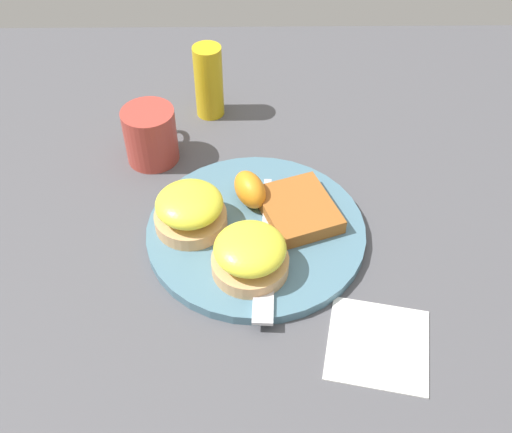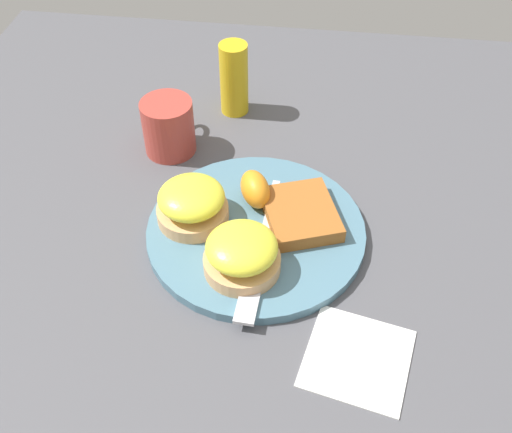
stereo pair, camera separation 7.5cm
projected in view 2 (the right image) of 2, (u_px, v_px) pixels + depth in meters
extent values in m
plane|color=#4C4C51|center=(256.00, 235.00, 0.78)|extent=(1.10, 1.10, 0.00)
cylinder|color=slate|center=(256.00, 231.00, 0.77)|extent=(0.28, 0.28, 0.01)
cylinder|color=tan|center=(193.00, 213.00, 0.77)|extent=(0.09, 0.09, 0.02)
ellipsoid|color=yellow|center=(191.00, 197.00, 0.75)|extent=(0.09, 0.09, 0.04)
cylinder|color=tan|center=(242.00, 263.00, 0.71)|extent=(0.09, 0.09, 0.02)
ellipsoid|color=yellow|center=(242.00, 247.00, 0.69)|extent=(0.09, 0.09, 0.04)
cube|color=#A05A24|center=(301.00, 214.00, 0.77)|extent=(0.13, 0.12, 0.02)
ellipsoid|color=orange|center=(255.00, 189.00, 0.78)|extent=(0.07, 0.06, 0.04)
cube|color=silver|center=(269.00, 214.00, 0.78)|extent=(0.13, 0.02, 0.00)
cube|color=silver|center=(247.00, 306.00, 0.68)|extent=(0.05, 0.03, 0.00)
cylinder|color=#B23D33|center=(168.00, 127.00, 0.87)|extent=(0.08, 0.08, 0.08)
torus|color=#B23D33|center=(175.00, 107.00, 0.90)|extent=(0.04, 0.01, 0.04)
cube|color=white|center=(357.00, 358.00, 0.65)|extent=(0.13, 0.13, 0.00)
cylinder|color=gold|center=(234.00, 79.00, 0.93)|extent=(0.04, 0.04, 0.12)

